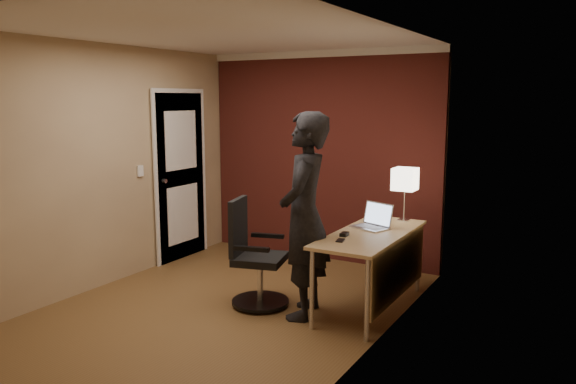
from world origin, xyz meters
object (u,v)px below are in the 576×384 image
object	(u,v)px
person	(304,216)
desk_lamp	(405,180)
mouse	(344,234)
phone	(340,240)
office_chair	(254,260)
laptop	(374,221)
desk	(378,247)

from	to	relation	value
person	desk_lamp	bearing A→B (deg)	137.17
desk_lamp	mouse	distance (m)	0.99
person	phone	bearing A→B (deg)	78.06
desk_lamp	office_chair	world-z (taller)	desk_lamp
desk_lamp	laptop	world-z (taller)	desk_lamp
phone	desk	bearing A→B (deg)	54.17
office_chair	person	xyz separation A→B (m)	(0.53, 0.02, 0.48)
desk	laptop	size ratio (longest dim) A/B	3.76
phone	office_chair	distance (m)	0.92
phone	office_chair	xyz separation A→B (m)	(-0.87, -0.04, -0.29)
desk_lamp	phone	xyz separation A→B (m)	(-0.22, -1.05, -0.41)
office_chair	person	size ratio (longest dim) A/B	0.54
office_chair	desk	bearing A→B (deg)	23.33
mouse	person	xyz separation A→B (m)	(-0.30, -0.20, 0.17)
phone	mouse	bearing A→B (deg)	91.61
laptop	mouse	size ratio (longest dim) A/B	3.99
mouse	office_chair	xyz separation A→B (m)	(-0.83, -0.22, -0.30)
desk_lamp	mouse	xyz separation A→B (m)	(-0.26, -0.87, -0.40)
phone	person	world-z (taller)	person
desk_lamp	laptop	xyz separation A→B (m)	(-0.15, -0.42, -0.35)
desk_lamp	desk	bearing A→B (deg)	-92.63
laptop	person	bearing A→B (deg)	-122.20
mouse	phone	world-z (taller)	mouse
phone	person	size ratio (longest dim) A/B	0.06
desk_lamp	laptop	distance (m)	0.57
phone	person	bearing A→B (deg)	171.39
laptop	mouse	world-z (taller)	laptop
desk	desk_lamp	size ratio (longest dim) A/B	2.80
office_chair	mouse	bearing A→B (deg)	14.66
mouse	office_chair	world-z (taller)	office_chair
office_chair	desk_lamp	bearing A→B (deg)	44.84
desk_lamp	laptop	bearing A→B (deg)	-109.93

